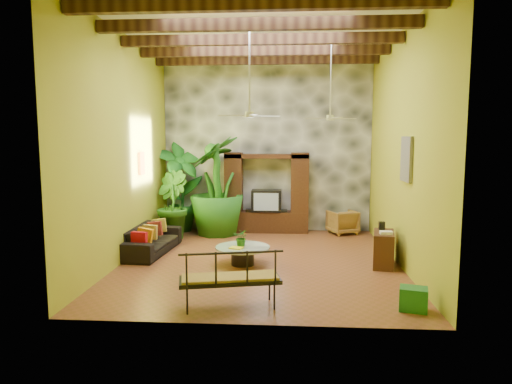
# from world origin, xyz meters

# --- Properties ---
(ground) EXTENTS (7.00, 7.00, 0.00)m
(ground) POSITION_xyz_m (0.00, 0.00, 0.00)
(ground) COLOR brown
(ground) RESTS_ON ground
(ceiling) EXTENTS (6.00, 7.00, 0.02)m
(ceiling) POSITION_xyz_m (0.00, 0.00, 5.00)
(ceiling) COLOR silver
(ceiling) RESTS_ON back_wall
(back_wall) EXTENTS (6.00, 0.02, 5.00)m
(back_wall) POSITION_xyz_m (0.00, 3.50, 2.50)
(back_wall) COLOR #B0BD2B
(back_wall) RESTS_ON ground
(left_wall) EXTENTS (0.02, 7.00, 5.00)m
(left_wall) POSITION_xyz_m (-3.00, 0.00, 2.50)
(left_wall) COLOR #B0BD2B
(left_wall) RESTS_ON ground
(right_wall) EXTENTS (0.02, 7.00, 5.00)m
(right_wall) POSITION_xyz_m (3.00, 0.00, 2.50)
(right_wall) COLOR #B0BD2B
(right_wall) RESTS_ON ground
(stone_accent_wall) EXTENTS (5.98, 0.10, 4.98)m
(stone_accent_wall) POSITION_xyz_m (0.00, 3.44, 2.50)
(stone_accent_wall) COLOR #3B3E43
(stone_accent_wall) RESTS_ON ground
(ceiling_beams) EXTENTS (5.95, 5.36, 0.22)m
(ceiling_beams) POSITION_xyz_m (0.00, 0.00, 4.78)
(ceiling_beams) COLOR #3F2714
(ceiling_beams) RESTS_ON ceiling
(entertainment_center) EXTENTS (2.40, 0.55, 2.30)m
(entertainment_center) POSITION_xyz_m (0.00, 3.14, 0.97)
(entertainment_center) COLOR black
(entertainment_center) RESTS_ON ground
(ceiling_fan_front) EXTENTS (1.28, 1.28, 1.86)m
(ceiling_fan_front) POSITION_xyz_m (-0.20, -0.40, 3.40)
(ceiling_fan_front) COLOR silver
(ceiling_fan_front) RESTS_ON ceiling
(ceiling_fan_back) EXTENTS (1.28, 1.28, 1.86)m
(ceiling_fan_back) POSITION_xyz_m (1.60, 1.20, 3.40)
(ceiling_fan_back) COLOR silver
(ceiling_fan_back) RESTS_ON ceiling
(wall_art_mask) EXTENTS (0.06, 0.32, 0.55)m
(wall_art_mask) POSITION_xyz_m (-2.96, 1.00, 2.10)
(wall_art_mask) COLOR #BD9716
(wall_art_mask) RESTS_ON left_wall
(wall_art_painting) EXTENTS (0.06, 0.70, 0.90)m
(wall_art_painting) POSITION_xyz_m (2.96, -0.60, 2.30)
(wall_art_painting) COLOR #296799
(wall_art_painting) RESTS_ON right_wall
(sofa) EXTENTS (1.03, 2.25, 0.64)m
(sofa) POSITION_xyz_m (-2.65, 0.54, 0.32)
(sofa) COLOR black
(sofa) RESTS_ON ground
(wicker_armchair) EXTENTS (0.95, 0.96, 0.67)m
(wicker_armchair) POSITION_xyz_m (2.18, 3.04, 0.34)
(wicker_armchair) COLOR olive
(wicker_armchair) RESTS_ON ground
(tall_plant_a) EXTENTS (1.69, 1.57, 2.66)m
(tall_plant_a) POSITION_xyz_m (-2.49, 3.07, 1.33)
(tall_plant_a) COLOR #1A641E
(tall_plant_a) RESTS_ON ground
(tall_plant_b) EXTENTS (1.26, 1.31, 1.85)m
(tall_plant_b) POSITION_xyz_m (-2.54, 2.12, 0.93)
(tall_plant_b) COLOR #235D18
(tall_plant_b) RESTS_ON ground
(tall_plant_c) EXTENTS (1.81, 1.81, 2.76)m
(tall_plant_c) POSITION_xyz_m (-1.37, 2.68, 1.38)
(tall_plant_c) COLOR #22661B
(tall_plant_c) RESTS_ON ground
(coffee_table) EXTENTS (1.17, 1.17, 0.40)m
(coffee_table) POSITION_xyz_m (-0.36, -0.35, 0.26)
(coffee_table) COLOR black
(coffee_table) RESTS_ON ground
(centerpiece_plant) EXTENTS (0.40, 0.37, 0.37)m
(centerpiece_plant) POSITION_xyz_m (-0.38, -0.29, 0.59)
(centerpiece_plant) COLOR #1F5717
(centerpiece_plant) RESTS_ON coffee_table
(yellow_tray) EXTENTS (0.31, 0.27, 0.03)m
(yellow_tray) POSITION_xyz_m (-0.48, -0.53, 0.41)
(yellow_tray) COLOR yellow
(yellow_tray) RESTS_ON coffee_table
(iron_bench) EXTENTS (1.70, 0.92, 0.57)m
(iron_bench) POSITION_xyz_m (-0.32, -2.89, 0.53)
(iron_bench) COLOR black
(iron_bench) RESTS_ON ground
(side_console) EXTENTS (0.58, 0.98, 0.73)m
(side_console) POSITION_xyz_m (2.65, -0.22, 0.37)
(side_console) COLOR #392312
(side_console) RESTS_ON ground
(green_bin) EXTENTS (0.50, 0.42, 0.37)m
(green_bin) POSITION_xyz_m (2.60, -2.77, 0.19)
(green_bin) COLOR #1F7526
(green_bin) RESTS_ON ground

